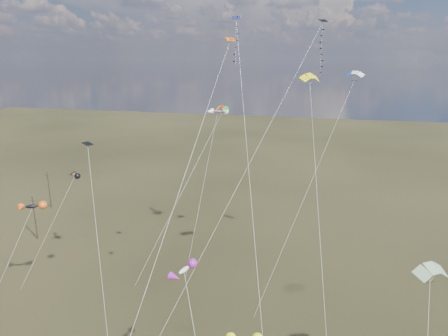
% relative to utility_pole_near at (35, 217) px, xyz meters
% --- Properties ---
extents(utility_pole_near, '(1.40, 0.20, 8.00)m').
position_rel_utility_pole_near_xyz_m(utility_pole_near, '(0.00, 0.00, 0.00)').
color(utility_pole_near, black).
rests_on(utility_pole_near, ground).
extents(utility_pole_far, '(1.40, 0.20, 8.00)m').
position_rel_utility_pole_near_xyz_m(utility_pole_far, '(-8.00, 14.00, 0.00)').
color(utility_pole_far, black).
rests_on(utility_pole_far, ground).
extents(diamond_black_high, '(16.00, 25.80, 35.92)m').
position_rel_utility_pole_near_xyz_m(diamond_black_high, '(46.85, -3.31, 26.52)').
color(diamond_black_high, black).
rests_on(diamond_black_high, ground).
extents(diamond_navy_tall, '(9.17, 22.73, 35.52)m').
position_rel_utility_pole_near_xyz_m(diamond_navy_tall, '(39.96, -13.66, 26.38)').
color(diamond_navy_tall, '#0F184B').
rests_on(diamond_navy_tall, ground).
extents(diamond_black_mid, '(8.24, 11.26, 22.09)m').
position_rel_utility_pole_near_xyz_m(diamond_black_mid, '(25.08, -18.93, 12.41)').
color(diamond_black_mid, black).
rests_on(diamond_black_mid, ground).
extents(diamond_orange_center, '(6.23, 23.60, 33.04)m').
position_rel_utility_pole_near_xyz_m(diamond_orange_center, '(38.27, -26.44, 17.12)').
color(diamond_orange_center, '#CA4604').
rests_on(diamond_orange_center, ground).
extents(parafoil_yellow, '(6.30, 25.25, 29.90)m').
position_rel_utility_pole_near_xyz_m(parafoil_yellow, '(46.89, -5.84, 25.00)').
color(parafoil_yellow, '#DFD604').
rests_on(parafoil_yellow, ground).
extents(parafoil_blue_white, '(11.79, 17.64, 29.99)m').
position_rel_utility_pole_near_xyz_m(parafoil_blue_white, '(52.23, 4.08, 25.12)').
color(parafoil_blue_white, blue).
rests_on(parafoil_blue_white, ground).
extents(parafoil_striped, '(3.27, 13.05, 15.39)m').
position_rel_utility_pole_near_xyz_m(parafoil_striped, '(58.36, -22.24, 10.54)').
color(parafoil_striped, yellow).
rests_on(parafoil_striped, ground).
extents(parafoil_tricolor, '(10.18, 15.05, 24.61)m').
position_rel_utility_pole_near_xyz_m(parafoil_tricolor, '(33.14, 4.52, 19.82)').
color(parafoil_tricolor, yellow).
rests_on(parafoil_tricolor, ground).
extents(novelty_black_orange, '(4.75, 8.52, 13.69)m').
position_rel_utility_pole_near_xyz_m(novelty_black_orange, '(13.68, -15.47, 9.03)').
color(novelty_black_orange, black).
rests_on(novelty_black_orange, ground).
extents(novelty_orange_black, '(5.03, 10.78, 14.93)m').
position_rel_utility_pole_near_xyz_m(novelty_orange_black, '(12.99, -5.39, 10.26)').
color(novelty_orange_black, orange).
rests_on(novelty_orange_black, ground).
extents(novelty_white_purple, '(7.83, 11.98, 14.49)m').
position_rel_utility_pole_near_xyz_m(novelty_white_purple, '(38.53, -26.80, 9.90)').
color(novelty_white_purple, white).
rests_on(novelty_white_purple, ground).
extents(novelty_redwhite_stripe, '(3.82, 13.98, 23.73)m').
position_rel_utility_pole_near_xyz_m(novelty_redwhite_stripe, '(31.92, 6.40, 18.92)').
color(novelty_redwhite_stripe, red).
rests_on(novelty_redwhite_stripe, ground).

